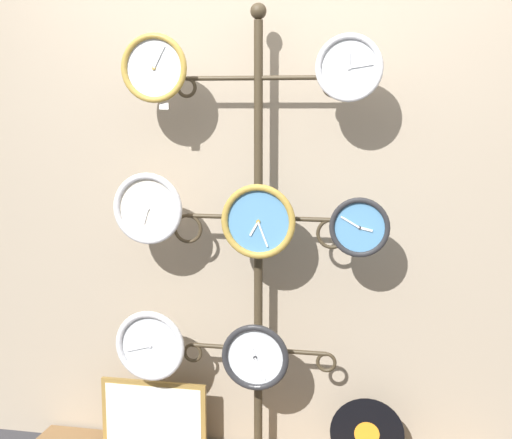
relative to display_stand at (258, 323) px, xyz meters
name	(u,v)px	position (x,y,z in m)	size (l,w,h in m)	color
shop_wall	(265,165)	(0.00, 0.16, 0.70)	(4.40, 0.04, 2.80)	gray
display_stand	(258,323)	(0.00, 0.00, 0.00)	(0.78, 0.40, 2.09)	#382D1E
clock_top_left	(154,68)	(-0.43, -0.09, 1.12)	(0.29, 0.04, 0.29)	silver
clock_top_right	(349,68)	(0.39, -0.10, 1.11)	(0.27, 0.04, 0.27)	silver
clock_middle_left	(148,209)	(-0.48, -0.09, 0.52)	(0.32, 0.04, 0.32)	silver
clock_middle_center	(258,221)	(0.02, -0.09, 0.48)	(0.32, 0.04, 0.32)	#4C84B2
clock_middle_right	(360,227)	(0.45, -0.10, 0.47)	(0.25, 0.04, 0.25)	#4C84B2
clock_bottom_left	(150,346)	(-0.48, -0.09, -0.11)	(0.33, 0.04, 0.33)	silver
clock_bottom_center	(255,357)	(0.01, -0.12, -0.12)	(0.30, 0.04, 0.30)	silver
vinyl_record	(367,434)	(0.49, 0.00, -0.48)	(0.33, 0.01, 0.33)	black
picture_frame	(154,415)	(-0.50, -0.01, -0.48)	(0.51, 0.02, 0.33)	olive
price_tag_upper	(164,106)	(-0.39, -0.09, 0.96)	(0.04, 0.00, 0.03)	white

